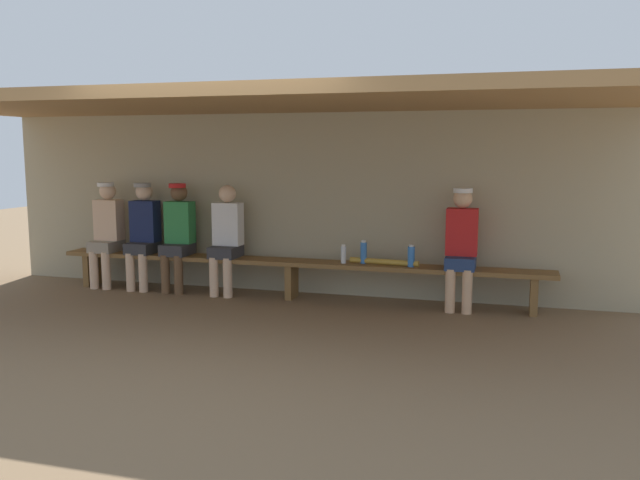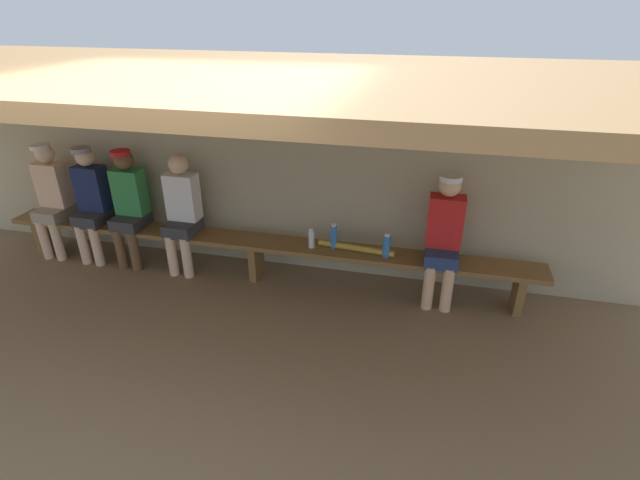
{
  "view_description": "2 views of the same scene",
  "coord_description": "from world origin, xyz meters",
  "px_view_note": "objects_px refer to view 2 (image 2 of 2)",
  "views": [
    {
      "loc": [
        2.48,
        -5.79,
        1.77
      ],
      "look_at": [
        0.4,
        1.38,
        0.74
      ],
      "focal_mm": 37.17,
      "sensor_mm": 36.0,
      "label": 1
    },
    {
      "loc": [
        1.77,
        -2.79,
        2.79
      ],
      "look_at": [
        0.83,
        1.12,
        0.76
      ],
      "focal_mm": 26.85,
      "sensor_mm": 36.0,
      "label": 2
    }
  ],
  "objects_px": {
    "bench": "(255,246)",
    "baseball_bat": "(356,248)",
    "player_leftmost": "(182,210)",
    "player_in_red": "(444,234)",
    "water_bottle_green": "(334,236)",
    "player_with_sunglasses": "(52,195)",
    "player_rightmost": "(91,199)",
    "water_bottle_blue": "(387,246)",
    "player_shirtless_tan": "(129,203)",
    "water_bottle_clear": "(311,238)"
  },
  "relations": [
    {
      "from": "player_in_red",
      "to": "baseball_bat",
      "type": "height_order",
      "value": "player_in_red"
    },
    {
      "from": "water_bottle_green",
      "to": "water_bottle_clear",
      "type": "bearing_deg",
      "value": -167.11
    },
    {
      "from": "bench",
      "to": "baseball_bat",
      "type": "distance_m",
      "value": 1.12
    },
    {
      "from": "player_in_red",
      "to": "baseball_bat",
      "type": "distance_m",
      "value": 0.89
    },
    {
      "from": "player_in_red",
      "to": "water_bottle_blue",
      "type": "height_order",
      "value": "player_in_red"
    },
    {
      "from": "player_rightmost",
      "to": "baseball_bat",
      "type": "distance_m",
      "value": 3.1
    },
    {
      "from": "player_shirtless_tan",
      "to": "player_rightmost",
      "type": "bearing_deg",
      "value": 180.0
    },
    {
      "from": "bench",
      "to": "baseball_bat",
      "type": "xyz_separation_m",
      "value": [
        1.11,
        -0.0,
        0.11
      ]
    },
    {
      "from": "player_leftmost",
      "to": "baseball_bat",
      "type": "height_order",
      "value": "player_leftmost"
    },
    {
      "from": "player_shirtless_tan",
      "to": "player_in_red",
      "type": "xyz_separation_m",
      "value": [
        3.46,
        0.0,
        0.0
      ]
    },
    {
      "from": "player_with_sunglasses",
      "to": "water_bottle_clear",
      "type": "bearing_deg",
      "value": -0.57
    },
    {
      "from": "player_shirtless_tan",
      "to": "water_bottle_green",
      "type": "xyz_separation_m",
      "value": [
        2.36,
        0.02,
        -0.16
      ]
    },
    {
      "from": "player_in_red",
      "to": "player_rightmost",
      "type": "distance_m",
      "value": 3.95
    },
    {
      "from": "water_bottle_blue",
      "to": "water_bottle_green",
      "type": "xyz_separation_m",
      "value": [
        -0.56,
        0.06,
        0.01
      ]
    },
    {
      "from": "player_in_red",
      "to": "water_bottle_clear",
      "type": "xyz_separation_m",
      "value": [
        -1.33,
        -0.03,
        -0.18
      ]
    },
    {
      "from": "player_shirtless_tan",
      "to": "water_bottle_clear",
      "type": "xyz_separation_m",
      "value": [
        2.13,
        -0.03,
        -0.18
      ]
    },
    {
      "from": "player_rightmost",
      "to": "water_bottle_blue",
      "type": "distance_m",
      "value": 3.41
    },
    {
      "from": "player_shirtless_tan",
      "to": "player_leftmost",
      "type": "distance_m",
      "value": 0.65
    },
    {
      "from": "bench",
      "to": "water_bottle_green",
      "type": "bearing_deg",
      "value": 1.59
    },
    {
      "from": "player_leftmost",
      "to": "baseball_bat",
      "type": "bearing_deg",
      "value": -0.09
    },
    {
      "from": "bench",
      "to": "player_with_sunglasses",
      "type": "xyz_separation_m",
      "value": [
        -2.51,
        0.0,
        0.36
      ]
    },
    {
      "from": "player_shirtless_tan",
      "to": "water_bottle_blue",
      "type": "bearing_deg",
      "value": -0.87
    },
    {
      "from": "player_shirtless_tan",
      "to": "water_bottle_clear",
      "type": "bearing_deg",
      "value": -0.84
    },
    {
      "from": "player_leftmost",
      "to": "baseball_bat",
      "type": "distance_m",
      "value": 1.96
    },
    {
      "from": "player_with_sunglasses",
      "to": "player_shirtless_tan",
      "type": "height_order",
      "value": "same"
    },
    {
      "from": "baseball_bat",
      "to": "water_bottle_green",
      "type": "bearing_deg",
      "value": -179.72
    },
    {
      "from": "player_with_sunglasses",
      "to": "player_rightmost",
      "type": "bearing_deg",
      "value": 0.0
    },
    {
      "from": "player_leftmost",
      "to": "player_rightmost",
      "type": "height_order",
      "value": "player_rightmost"
    },
    {
      "from": "player_with_sunglasses",
      "to": "water_bottle_clear",
      "type": "relative_size",
      "value": 6.11
    },
    {
      "from": "player_shirtless_tan",
      "to": "water_bottle_clear",
      "type": "relative_size",
      "value": 6.11
    },
    {
      "from": "player_leftmost",
      "to": "bench",
      "type": "bearing_deg",
      "value": -0.21
    },
    {
      "from": "player_shirtless_tan",
      "to": "baseball_bat",
      "type": "bearing_deg",
      "value": -0.08
    },
    {
      "from": "player_leftmost",
      "to": "player_in_red",
      "type": "relative_size",
      "value": 0.99
    },
    {
      "from": "player_shirtless_tan",
      "to": "water_bottle_blue",
      "type": "relative_size",
      "value": 5.35
    },
    {
      "from": "bench",
      "to": "water_bottle_green",
      "type": "height_order",
      "value": "water_bottle_green"
    },
    {
      "from": "player_with_sunglasses",
      "to": "player_rightmost",
      "type": "height_order",
      "value": "same"
    },
    {
      "from": "player_leftmost",
      "to": "water_bottle_blue",
      "type": "bearing_deg",
      "value": -1.11
    },
    {
      "from": "player_shirtless_tan",
      "to": "water_bottle_green",
      "type": "relative_size",
      "value": 5.0
    },
    {
      "from": "player_with_sunglasses",
      "to": "baseball_bat",
      "type": "distance_m",
      "value": 3.63
    },
    {
      "from": "player_with_sunglasses",
      "to": "water_bottle_green",
      "type": "relative_size",
      "value": 5.0
    },
    {
      "from": "player_in_red",
      "to": "water_bottle_clear",
      "type": "height_order",
      "value": "player_in_red"
    },
    {
      "from": "player_rightmost",
      "to": "water_bottle_green",
      "type": "bearing_deg",
      "value": 0.41
    },
    {
      "from": "bench",
      "to": "player_leftmost",
      "type": "relative_size",
      "value": 4.49
    },
    {
      "from": "player_with_sunglasses",
      "to": "player_leftmost",
      "type": "relative_size",
      "value": 1.01
    },
    {
      "from": "bench",
      "to": "water_bottle_clear",
      "type": "height_order",
      "value": "water_bottle_clear"
    },
    {
      "from": "player_leftmost",
      "to": "player_rightmost",
      "type": "bearing_deg",
      "value": 179.98
    },
    {
      "from": "player_with_sunglasses",
      "to": "baseball_bat",
      "type": "relative_size",
      "value": 1.66
    },
    {
      "from": "water_bottle_green",
      "to": "baseball_bat",
      "type": "relative_size",
      "value": 0.33
    },
    {
      "from": "player_with_sunglasses",
      "to": "player_in_red",
      "type": "relative_size",
      "value": 1.0
    },
    {
      "from": "player_in_red",
      "to": "player_rightmost",
      "type": "relative_size",
      "value": 1.0
    }
  ]
}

